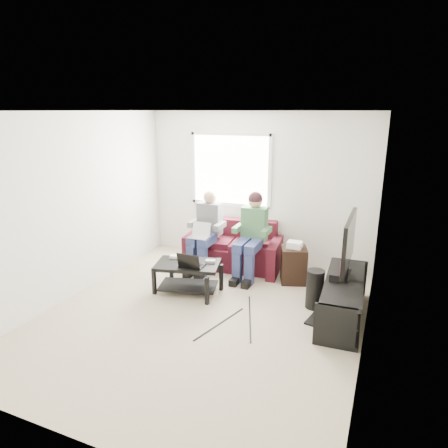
# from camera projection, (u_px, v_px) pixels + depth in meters

# --- Properties ---
(floor) EXTENTS (4.50, 4.50, 0.00)m
(floor) POSITION_uv_depth(u_px,v_px,m) (202.00, 316.00, 5.25)
(floor) COLOR #BAAF91
(floor) RESTS_ON ground
(ceiling) EXTENTS (4.50, 4.50, 0.00)m
(ceiling) POSITION_uv_depth(u_px,v_px,m) (198.00, 111.00, 4.54)
(ceiling) COLOR white
(ceiling) RESTS_ON wall_back
(wall_back) EXTENTS (4.50, 0.00, 4.50)m
(wall_back) POSITION_uv_depth(u_px,v_px,m) (257.00, 189.00, 6.89)
(wall_back) COLOR silver
(wall_back) RESTS_ON floor
(wall_front) EXTENTS (4.50, 0.00, 4.50)m
(wall_front) POSITION_uv_depth(u_px,v_px,m) (64.00, 297.00, 2.90)
(wall_front) COLOR silver
(wall_front) RESTS_ON floor
(wall_left) EXTENTS (0.00, 4.50, 4.50)m
(wall_left) POSITION_uv_depth(u_px,v_px,m) (73.00, 206.00, 5.64)
(wall_left) COLOR silver
(wall_left) RESTS_ON floor
(wall_right) EXTENTS (0.00, 4.50, 4.50)m
(wall_right) POSITION_uv_depth(u_px,v_px,m) (373.00, 241.00, 4.15)
(wall_right) COLOR silver
(wall_right) RESTS_ON floor
(window) EXTENTS (1.48, 0.04, 1.28)m
(window) POSITION_uv_depth(u_px,v_px,m) (230.00, 170.00, 6.98)
(window) COLOR white
(window) RESTS_ON wall_back
(sofa) EXTENTS (1.72, 0.91, 0.77)m
(sofa) POSITION_uv_depth(u_px,v_px,m) (234.00, 249.00, 6.88)
(sofa) COLOR #411015
(sofa) RESTS_ON floor
(person_left) EXTENTS (0.40, 0.71, 1.31)m
(person_left) POSITION_uv_depth(u_px,v_px,m) (206.00, 228.00, 6.67)
(person_left) COLOR navy
(person_left) RESTS_ON sofa
(person_right) EXTENTS (0.40, 0.71, 1.36)m
(person_right) POSITION_uv_depth(u_px,v_px,m) (252.00, 229.00, 6.38)
(person_right) COLOR navy
(person_right) RESTS_ON sofa
(laptop_silver) EXTENTS (0.35, 0.27, 0.24)m
(laptop_silver) POSITION_uv_depth(u_px,v_px,m) (199.00, 234.00, 6.45)
(laptop_silver) COLOR silver
(laptop_silver) RESTS_ON person_left
(coffee_table) EXTENTS (1.03, 0.77, 0.46)m
(coffee_table) POSITION_uv_depth(u_px,v_px,m) (188.00, 271.00, 5.85)
(coffee_table) COLOR black
(coffee_table) RESTS_ON floor
(laptop_black) EXTENTS (0.40, 0.34, 0.24)m
(laptop_black) POSITION_uv_depth(u_px,v_px,m) (192.00, 258.00, 5.67)
(laptop_black) COLOR black
(laptop_black) RESTS_ON coffee_table
(controller_a) EXTENTS (0.16, 0.12, 0.04)m
(controller_a) POSITION_uv_depth(u_px,v_px,m) (175.00, 257.00, 6.02)
(controller_a) COLOR silver
(controller_a) RESTS_ON coffee_table
(controller_b) EXTENTS (0.16, 0.12, 0.04)m
(controller_b) POSITION_uv_depth(u_px,v_px,m) (187.00, 257.00, 6.01)
(controller_b) COLOR black
(controller_b) RESTS_ON coffee_table
(controller_c) EXTENTS (0.16, 0.12, 0.04)m
(controller_c) POSITION_uv_depth(u_px,v_px,m) (210.00, 261.00, 5.83)
(controller_c) COLOR gray
(controller_c) RESTS_ON coffee_table
(tv_stand) EXTENTS (0.55, 1.59, 0.52)m
(tv_stand) POSITION_uv_depth(u_px,v_px,m) (343.00, 300.00, 5.16)
(tv_stand) COLOR black
(tv_stand) RESTS_ON floor
(tv) EXTENTS (0.12, 1.10, 0.81)m
(tv) POSITION_uv_depth(u_px,v_px,m) (348.00, 243.00, 5.05)
(tv) COLOR black
(tv) RESTS_ON tv_stand
(soundbar) EXTENTS (0.12, 0.50, 0.10)m
(soundbar) POSITION_uv_depth(u_px,v_px,m) (336.00, 272.00, 5.20)
(soundbar) COLOR black
(soundbar) RESTS_ON tv_stand
(drink_cup) EXTENTS (0.08, 0.08, 0.12)m
(drink_cup) POSITION_uv_depth(u_px,v_px,m) (347.00, 259.00, 5.65)
(drink_cup) COLOR #9C6943
(drink_cup) RESTS_ON tv_stand
(console_white) EXTENTS (0.30, 0.22, 0.06)m
(console_white) POSITION_uv_depth(u_px,v_px,m) (339.00, 309.00, 4.79)
(console_white) COLOR silver
(console_white) RESTS_ON tv_stand
(console_grey) EXTENTS (0.34, 0.26, 0.08)m
(console_grey) POSITION_uv_depth(u_px,v_px,m) (346.00, 286.00, 5.41)
(console_grey) COLOR gray
(console_grey) RESTS_ON tv_stand
(console_black) EXTENTS (0.38, 0.30, 0.07)m
(console_black) POSITION_uv_depth(u_px,v_px,m) (343.00, 297.00, 5.10)
(console_black) COLOR black
(console_black) RESTS_ON tv_stand
(subwoofer) EXTENTS (0.24, 0.24, 0.54)m
(subwoofer) POSITION_uv_depth(u_px,v_px,m) (315.00, 289.00, 5.41)
(subwoofer) COLOR black
(subwoofer) RESTS_ON floor
(keyboard_floor) EXTENTS (0.23, 0.46, 0.02)m
(keyboard_floor) POSITION_uv_depth(u_px,v_px,m) (316.00, 318.00, 5.18)
(keyboard_floor) COLOR black
(keyboard_floor) RESTS_ON floor
(end_table) EXTENTS (0.38, 0.38, 0.66)m
(end_table) POSITION_uv_depth(u_px,v_px,m) (294.00, 264.00, 6.22)
(end_table) COLOR black
(end_table) RESTS_ON floor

